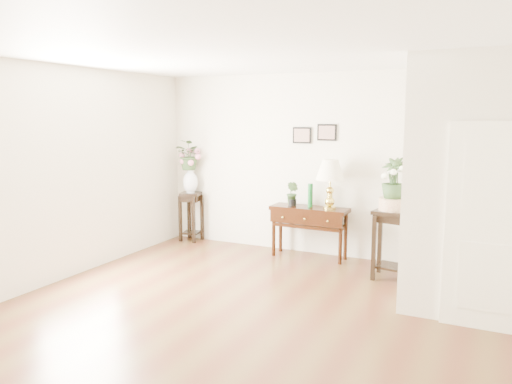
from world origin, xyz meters
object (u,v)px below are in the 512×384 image
Objects in this scene: console_table at (309,232)px; table_lamp at (330,185)px; plant_stand_a at (191,217)px; plant_stand_b at (391,244)px.

console_table is 1.60× the size of table_lamp.
plant_stand_a is (-2.51, 0.12, -0.71)m from table_lamp.
plant_stand_b is (1.00, -0.45, -0.67)m from table_lamp.
plant_stand_a is 3.56m from plant_stand_b.
plant_stand_b is at bearing -18.21° from console_table.
console_table is 1.28× the size of plant_stand_b.
console_table is 1.38m from plant_stand_b.
table_lamp reaches higher than console_table.
table_lamp is 0.80× the size of plant_stand_b.
table_lamp reaches higher than plant_stand_b.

